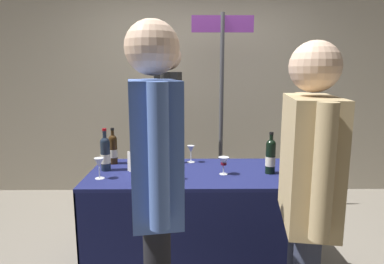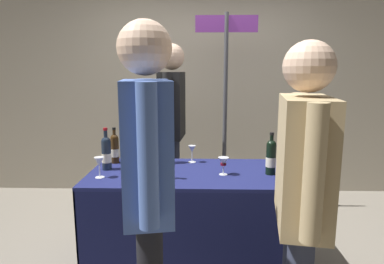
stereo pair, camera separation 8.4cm
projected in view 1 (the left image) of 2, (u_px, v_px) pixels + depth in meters
back_partition at (191, 77)px, 4.14m from camera, size 6.30×0.12×2.88m
tasting_table at (192, 203)px, 2.52m from camera, size 1.52×0.75×0.78m
featured_wine_bottle at (141, 148)px, 2.67m from camera, size 0.07×0.07×0.30m
display_bottle_0 at (271, 156)px, 2.42m from camera, size 0.07×0.07×0.31m
display_bottle_1 at (105, 153)px, 2.49m from camera, size 0.07×0.07×0.32m
display_bottle_2 at (113, 149)px, 2.68m from camera, size 0.07×0.07×0.29m
display_bottle_3 at (162, 146)px, 2.68m from camera, size 0.08×0.08×0.32m
wine_glass_near_vendor at (224, 162)px, 2.40m from camera, size 0.08×0.08×0.13m
wine_glass_mid at (191, 150)px, 2.72m from camera, size 0.06×0.06×0.14m
wine_glass_near_taster at (99, 164)px, 2.30m from camera, size 0.07×0.07×0.15m
flower_vase at (148, 164)px, 2.28m from camera, size 0.11×0.10×0.38m
brochure_stand at (132, 163)px, 2.44m from camera, size 0.09×0.11×0.15m
vendor_presenter at (169, 119)px, 3.20m from camera, size 0.24×0.55×1.77m
taster_foreground_right at (155, 176)px, 1.52m from camera, size 0.28×0.58×1.74m
taster_foreground_left at (308, 184)px, 1.55m from camera, size 0.28×0.63×1.65m
booth_signpost at (222, 90)px, 3.48m from camera, size 0.63×0.04×2.10m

